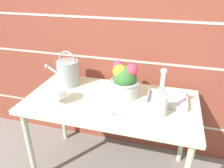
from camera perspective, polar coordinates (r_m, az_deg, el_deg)
The scene contains 8 objects.
brick_wall at distance 1.95m, azimuth 3.34°, elevation 11.58°, with size 3.60×0.08×2.20m.
patio_table at distance 1.72m, azimuth -0.31°, elevation -6.19°, with size 1.32×0.68×0.74m.
watering_can at distance 1.92m, azimuth -11.45°, elevation 2.99°, with size 0.33×0.19×0.31m.
crystal_pedestal_bowl at distance 1.67m, azimuth -13.89°, elevation -2.38°, with size 0.14×0.14×0.12m.
flower_planter at distance 1.69m, azimuth 3.26°, elevation 0.88°, with size 0.23×0.23×0.28m.
glass_decanter at distance 1.49m, azimuth 12.58°, elevation -4.28°, with size 0.10×0.10×0.35m.
wire_tray at distance 1.71m, azimuth 14.16°, elevation -4.23°, with size 0.30×0.23×0.04m.
fallen_petal at distance 1.51m, azimuth 0.59°, elevation -7.93°, with size 0.01×0.01×0.01m.
Camera 1 is at (0.40, -1.39, 1.60)m, focal length 35.00 mm.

